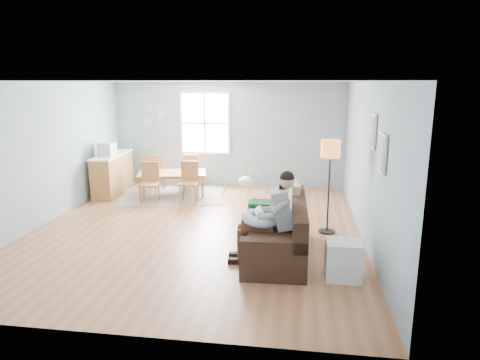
% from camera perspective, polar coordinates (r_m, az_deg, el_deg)
% --- Properties ---
extents(room, '(8.40, 9.40, 3.90)m').
position_cam_1_polar(room, '(7.67, -6.10, 10.85)').
color(room, '#A25F39').
extents(window, '(1.32, 0.08, 1.62)m').
position_cam_1_polar(window, '(11.22, -4.67, 7.56)').
color(window, white).
rests_on(window, room).
extents(pictures, '(0.05, 1.34, 0.74)m').
position_cam_1_polar(pictures, '(6.53, 17.80, 4.94)').
color(pictures, white).
rests_on(pictures, room).
extents(wall_plates, '(0.67, 0.02, 0.66)m').
position_cam_1_polar(wall_plates, '(11.60, -11.53, 8.41)').
color(wall_plates, '#8B9BA7').
rests_on(wall_plates, room).
extents(sofa, '(0.99, 2.20, 0.88)m').
position_cam_1_polar(sofa, '(6.89, 5.31, -7.33)').
color(sofa, black).
rests_on(sofa, room).
extents(green_throw, '(1.06, 0.91, 0.04)m').
position_cam_1_polar(green_throw, '(7.50, 4.82, -3.63)').
color(green_throw, '#166125').
rests_on(green_throw, sofa).
extents(beige_pillow, '(0.20, 0.51, 0.49)m').
position_cam_1_polar(beige_pillow, '(7.29, 7.26, -2.33)').
color(beige_pillow, tan).
rests_on(beige_pillow, sofa).
extents(father, '(1.03, 0.51, 1.42)m').
position_cam_1_polar(father, '(6.45, 4.12, -4.52)').
color(father, gray).
rests_on(father, sofa).
extents(nursing_pillow, '(0.60, 0.59, 0.23)m').
position_cam_1_polar(nursing_pillow, '(6.48, 2.64, -5.13)').
color(nursing_pillow, '#CBE9FD').
rests_on(nursing_pillow, father).
extents(infant, '(0.18, 0.38, 0.14)m').
position_cam_1_polar(infant, '(6.49, 2.66, -4.35)').
color(infant, silver).
rests_on(infant, nursing_pillow).
extents(toddler, '(0.54, 0.28, 0.83)m').
position_cam_1_polar(toddler, '(6.95, 4.73, -3.46)').
color(toddler, white).
rests_on(toddler, sofa).
extents(floor_lamp, '(0.34, 0.34, 1.70)m').
position_cam_1_polar(floor_lamp, '(7.70, 11.96, 3.07)').
color(floor_lamp, black).
rests_on(floor_lamp, room).
extents(storage_cube, '(0.50, 0.44, 0.55)m').
position_cam_1_polar(storage_cube, '(6.21, 13.55, -10.33)').
color(storage_cube, white).
rests_on(storage_cube, room).
extents(rug, '(2.77, 2.30, 0.01)m').
position_cam_1_polar(rug, '(10.52, -8.96, -2.01)').
color(rug, gray).
rests_on(rug, room).
extents(dining_table, '(1.78, 1.27, 0.57)m').
position_cam_1_polar(dining_table, '(10.46, -9.01, -0.54)').
color(dining_table, olive).
rests_on(dining_table, rug).
extents(chair_sw, '(0.48, 0.48, 0.93)m').
position_cam_1_polar(chair_sw, '(9.88, -11.93, 0.00)').
color(chair_sw, olive).
rests_on(chair_sw, rug).
extents(chair_se, '(0.46, 0.46, 0.94)m').
position_cam_1_polar(chair_se, '(9.78, -6.79, 0.09)').
color(chair_se, olive).
rests_on(chair_se, rug).
extents(chair_nw, '(0.49, 0.49, 0.92)m').
position_cam_1_polar(chair_nw, '(11.05, -11.03, 1.36)').
color(chair_nw, olive).
rests_on(chair_nw, rug).
extents(chair_ne, '(0.45, 0.45, 0.92)m').
position_cam_1_polar(chair_ne, '(10.96, -6.50, 1.42)').
color(chair_ne, olive).
rests_on(chair_ne, rug).
extents(counter, '(0.63, 1.78, 0.98)m').
position_cam_1_polar(counter, '(11.02, -16.58, 0.88)').
color(counter, olive).
rests_on(counter, room).
extents(monitor, '(0.36, 0.34, 0.32)m').
position_cam_1_polar(monitor, '(10.60, -17.35, 3.91)').
color(monitor, '#B1B1B6').
rests_on(monitor, counter).
extents(baby_swing, '(1.15, 1.16, 0.89)m').
position_cam_1_polar(baby_swing, '(10.22, 0.81, -0.03)').
color(baby_swing, '#B1B1B6').
rests_on(baby_swing, room).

